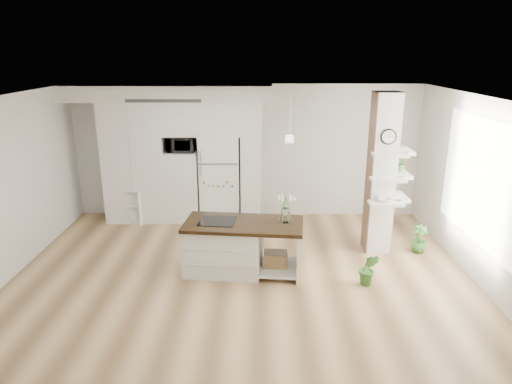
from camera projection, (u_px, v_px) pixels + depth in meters
floor at (242, 281)px, 6.85m from camera, size 7.00×6.00×0.01m
room at (240, 161)px, 6.30m from camera, size 7.04×6.04×2.72m
cabinet_wall at (172, 147)px, 8.96m from camera, size 4.00×0.71×2.70m
refrigerator at (220, 178)px, 9.16m from camera, size 0.78×0.69×1.75m
column at (387, 175)px, 7.51m from camera, size 0.69×0.90×2.70m
window at (479, 180)px, 6.66m from camera, size 0.00×2.40×2.40m
pendant_light at (362, 140)px, 6.35m from camera, size 0.12×0.12×0.10m
kitchen_island at (231, 245)px, 7.08m from camera, size 1.88×1.03×1.38m
bookshelf at (132, 207)px, 9.16m from camera, size 0.66×0.49×0.70m
floor_plant_a at (369, 269)px, 6.67m from camera, size 0.34×0.30×0.51m
floor_plant_b at (419, 239)px, 7.78m from camera, size 0.28×0.28×0.48m
microwave at (181, 144)px, 8.90m from camera, size 0.54×0.37×0.30m
shelf_plant at (401, 163)px, 7.62m from camera, size 0.27×0.23×0.30m
decor_bowl at (385, 200)px, 7.39m from camera, size 0.22×0.22×0.05m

